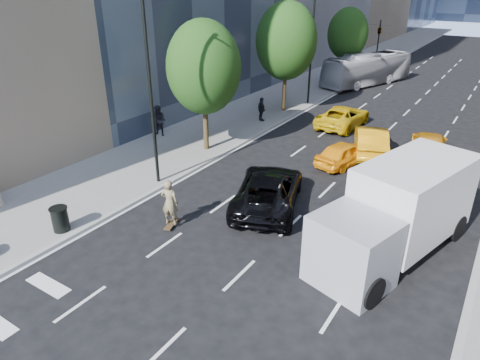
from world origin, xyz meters
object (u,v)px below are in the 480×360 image
Objects in this scene: box_truck at (398,212)px; trash_can at (60,220)px; skateboarder at (170,205)px; city_bus at (367,69)px; black_sedan_lincoln at (268,190)px; black_sedan_mercedes at (368,188)px.

box_truck is 13.16m from trash_can.
skateboarder is 30.68m from city_bus.
city_bus reaches higher than black_sedan_lincoln.
city_bus reaches higher than black_sedan_mercedes.
black_sedan_lincoln reaches higher than trash_can.
trash_can is (-5.91, -6.63, -0.17)m from black_sedan_lincoln.
city_bus is (-7.75, 23.84, 0.87)m from black_sedan_mercedes.
city_bus is at bearing 125.89° from box_truck.
city_bus is at bearing -90.19° from black_sedan_mercedes.
black_sedan_lincoln is (2.51, 3.80, -0.19)m from skateboarder.
black_sedan_lincoln is 4.72m from black_sedan_mercedes.
city_bus is at bearing -101.49° from black_sedan_lincoln.
city_bus is (-4.11, 26.83, 0.69)m from black_sedan_lincoln.
trash_can is (-9.55, -9.62, 0.02)m from black_sedan_mercedes.
trash_can is at bearing -73.32° from city_bus.
black_sedan_lincoln reaches higher than black_sedan_mercedes.
trash_can is (-3.40, -2.83, -0.36)m from skateboarder.
box_truck is at bearing -50.47° from city_bus.
box_truck is (8.29, 3.12, 0.76)m from skateboarder.
skateboarder is 4.44m from trash_can.
skateboarder is 8.89m from box_truck.
black_sedan_mercedes is (3.64, 2.99, -0.18)m from black_sedan_lincoln.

